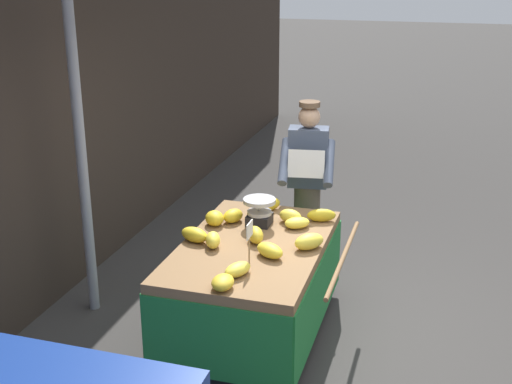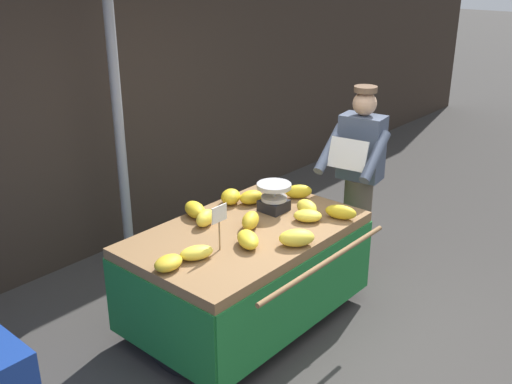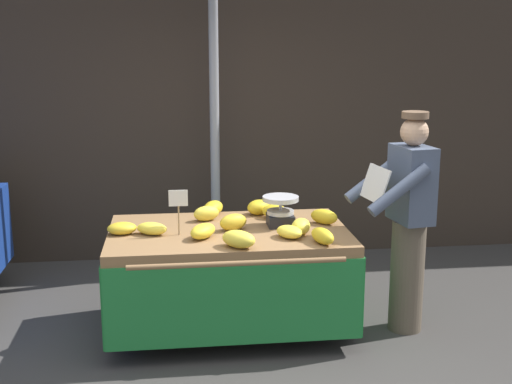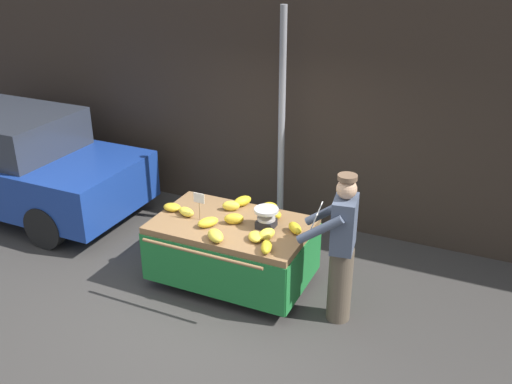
% 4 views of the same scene
% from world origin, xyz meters
% --- Properties ---
extents(ground_plane, '(60.00, 60.00, 0.00)m').
position_xyz_m(ground_plane, '(0.00, 0.00, 0.00)').
color(ground_plane, '#383533').
extents(back_wall, '(16.00, 0.24, 3.54)m').
position_xyz_m(back_wall, '(0.00, 2.61, 1.77)').
color(back_wall, '#332821').
rests_on(back_wall, ground).
extents(street_pole, '(0.09, 0.09, 3.10)m').
position_xyz_m(street_pole, '(-0.07, 2.10, 1.55)').
color(street_pole, gray).
rests_on(street_pole, ground).
extents(banana_cart, '(1.84, 1.32, 0.82)m').
position_xyz_m(banana_cart, '(-0.06, 0.60, 0.61)').
color(banana_cart, olive).
rests_on(banana_cart, ground).
extents(weighing_scale, '(0.28, 0.28, 0.24)m').
position_xyz_m(weighing_scale, '(0.35, 0.66, 0.94)').
color(weighing_scale, black).
rests_on(weighing_scale, banana_cart).
extents(price_sign, '(0.14, 0.01, 0.34)m').
position_xyz_m(price_sign, '(-0.44, 0.51, 1.06)').
color(price_sign, '#997A51').
rests_on(price_sign, banana_cart).
extents(banana_bunch_0, '(0.25, 0.27, 0.09)m').
position_xyz_m(banana_bunch_0, '(0.36, 0.33, 0.86)').
color(banana_bunch_0, yellow).
rests_on(banana_bunch_0, banana_cart).
extents(banana_bunch_1, '(0.24, 0.18, 0.12)m').
position_xyz_m(banana_bunch_1, '(-0.22, 0.88, 0.88)').
color(banana_bunch_1, yellow).
rests_on(banana_bunch_1, banana_cart).
extents(banana_bunch_2, '(0.23, 0.18, 0.09)m').
position_xyz_m(banana_bunch_2, '(-0.86, 0.58, 0.86)').
color(banana_bunch_2, gold).
rests_on(banana_bunch_2, banana_cart).
extents(banana_bunch_3, '(0.24, 0.20, 0.11)m').
position_xyz_m(banana_bunch_3, '(0.34, 0.90, 0.87)').
color(banana_bunch_3, gold).
rests_on(banana_bunch_3, banana_cart).
extents(banana_bunch_4, '(0.26, 0.21, 0.13)m').
position_xyz_m(banana_bunch_4, '(-0.03, 0.59, 0.88)').
color(banana_bunch_4, gold).
rests_on(banana_bunch_4, banana_cart).
extents(banana_bunch_5, '(0.26, 0.29, 0.11)m').
position_xyz_m(banana_bunch_5, '(-0.27, 0.40, 0.87)').
color(banana_bunch_5, yellow).
rests_on(banana_bunch_5, banana_cart).
extents(banana_bunch_6, '(0.27, 0.22, 0.09)m').
position_xyz_m(banana_bunch_6, '(-0.64, 0.54, 0.86)').
color(banana_bunch_6, yellow).
rests_on(banana_bunch_6, banana_cart).
extents(banana_bunch_7, '(0.26, 0.24, 0.12)m').
position_xyz_m(banana_bunch_7, '(0.22, 1.03, 0.88)').
color(banana_bunch_7, gold).
rests_on(banana_bunch_7, banana_cart).
extents(banana_bunch_8, '(0.23, 0.29, 0.11)m').
position_xyz_m(banana_bunch_8, '(-0.15, 1.07, 0.87)').
color(banana_bunch_8, gold).
rests_on(banana_bunch_8, banana_cart).
extents(banana_bunch_9, '(0.18, 0.27, 0.11)m').
position_xyz_m(banana_bunch_9, '(0.57, 0.16, 0.87)').
color(banana_bunch_9, gold).
rests_on(banana_bunch_9, banana_cart).
extents(banana_bunch_10, '(0.21, 0.25, 0.12)m').
position_xyz_m(banana_bunch_10, '(0.46, 0.41, 0.88)').
color(banana_bunch_10, yellow).
rests_on(banana_bunch_10, banana_cart).
extents(banana_bunch_11, '(0.30, 0.29, 0.12)m').
position_xyz_m(banana_bunch_11, '(-0.03, 0.14, 0.88)').
color(banana_bunch_11, yellow).
rests_on(banana_bunch_11, banana_cart).
extents(banana_bunch_12, '(0.25, 0.24, 0.12)m').
position_xyz_m(banana_bunch_12, '(0.69, 0.67, 0.88)').
color(banana_bunch_12, gold).
rests_on(banana_bunch_12, banana_cart).
extents(vendor_person, '(0.63, 0.58, 1.71)m').
position_xyz_m(vendor_person, '(1.30, 0.45, 0.87)').
color(vendor_person, brown).
rests_on(vendor_person, ground).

